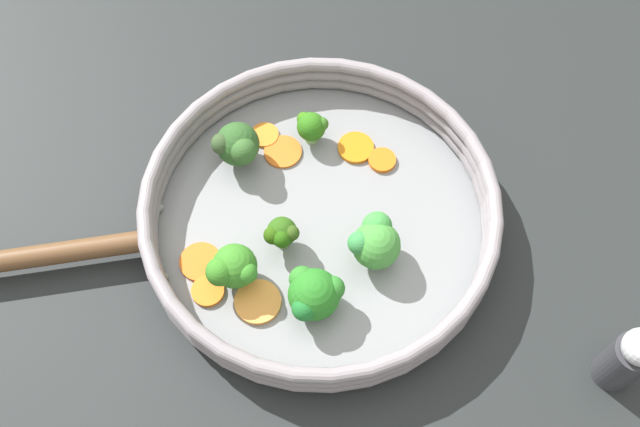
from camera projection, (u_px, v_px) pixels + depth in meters
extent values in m
plane|color=black|center=(320.00, 227.00, 0.75)|extent=(4.00, 4.00, 0.00)
cylinder|color=gray|center=(320.00, 224.00, 0.74)|extent=(0.33, 0.33, 0.01)
torus|color=gray|center=(320.00, 217.00, 0.73)|extent=(0.34, 0.34, 0.01)
torus|color=gray|center=(320.00, 210.00, 0.71)|extent=(0.34, 0.34, 0.01)
torus|color=gray|center=(320.00, 203.00, 0.70)|extent=(0.34, 0.34, 0.01)
cylinder|color=brown|center=(52.00, 254.00, 0.70)|extent=(0.07, 0.18, 0.02)
sphere|color=gray|center=(159.00, 207.00, 0.73)|extent=(0.01, 0.01, 0.01)
sphere|color=gray|center=(164.00, 277.00, 0.70)|extent=(0.01, 0.01, 0.01)
cylinder|color=orange|center=(382.00, 160.00, 0.76)|extent=(0.04, 0.04, 0.00)
cylinder|color=#EB943E|center=(258.00, 302.00, 0.69)|extent=(0.06, 0.06, 0.01)
cylinder|color=orange|center=(264.00, 135.00, 0.78)|extent=(0.04, 0.04, 0.00)
cylinder|color=orange|center=(201.00, 262.00, 0.71)|extent=(0.05, 0.05, 0.00)
cylinder|color=orange|center=(283.00, 152.00, 0.77)|extent=(0.05, 0.05, 0.00)
cylinder|color=orange|center=(208.00, 291.00, 0.70)|extent=(0.04, 0.04, 0.00)
cylinder|color=orange|center=(356.00, 148.00, 0.77)|extent=(0.05, 0.05, 0.00)
cylinder|color=#87A66E|center=(314.00, 302.00, 0.69)|extent=(0.02, 0.02, 0.01)
sphere|color=#236E1E|center=(314.00, 294.00, 0.67)|extent=(0.05, 0.05, 0.05)
sphere|color=#1B6727|center=(305.00, 308.00, 0.66)|extent=(0.02, 0.02, 0.02)
sphere|color=#2A7526|center=(332.00, 288.00, 0.67)|extent=(0.02, 0.02, 0.02)
sphere|color=#2A7223|center=(302.00, 279.00, 0.67)|extent=(0.02, 0.02, 0.02)
cylinder|color=#85AB65|center=(375.00, 255.00, 0.71)|extent=(0.01, 0.01, 0.02)
sphere|color=#3D8634|center=(376.00, 245.00, 0.69)|extent=(0.05, 0.05, 0.05)
sphere|color=#33803E|center=(360.00, 243.00, 0.68)|extent=(0.02, 0.02, 0.02)
sphere|color=#388839|center=(377.00, 227.00, 0.69)|extent=(0.03, 0.03, 0.03)
cylinder|color=#7FB75D|center=(237.00, 275.00, 0.70)|extent=(0.01, 0.01, 0.02)
sphere|color=#337721|center=(235.00, 266.00, 0.68)|extent=(0.04, 0.04, 0.04)
sphere|color=#31741E|center=(220.00, 272.00, 0.67)|extent=(0.03, 0.03, 0.03)
sphere|color=#307B27|center=(221.00, 273.00, 0.67)|extent=(0.02, 0.02, 0.02)
sphere|color=#337B23|center=(246.00, 273.00, 0.67)|extent=(0.02, 0.02, 0.02)
cylinder|color=#87AE62|center=(311.00, 135.00, 0.77)|extent=(0.01, 0.01, 0.02)
sphere|color=#296614|center=(311.00, 127.00, 0.76)|extent=(0.03, 0.03, 0.03)
sphere|color=#306B13|center=(304.00, 119.00, 0.76)|extent=(0.02, 0.02, 0.02)
sphere|color=#33681D|center=(321.00, 124.00, 0.75)|extent=(0.01, 0.01, 0.01)
cylinder|color=#789C50|center=(283.00, 239.00, 0.71)|extent=(0.01, 0.01, 0.02)
sphere|color=#285313|center=(282.00, 232.00, 0.70)|extent=(0.03, 0.03, 0.03)
sphere|color=#214F0C|center=(282.00, 239.00, 0.69)|extent=(0.02, 0.02, 0.02)
sphere|color=#264B0B|center=(273.00, 235.00, 0.69)|extent=(0.02, 0.02, 0.02)
sphere|color=#2F4B15|center=(291.00, 233.00, 0.69)|extent=(0.02, 0.02, 0.02)
cylinder|color=#89AA66|center=(240.00, 155.00, 0.76)|extent=(0.01, 0.01, 0.02)
sphere|color=#285021|center=(238.00, 144.00, 0.74)|extent=(0.04, 0.04, 0.04)
sphere|color=#2F5725|center=(244.00, 151.00, 0.73)|extent=(0.03, 0.03, 0.03)
sphere|color=#2F4624|center=(222.00, 144.00, 0.73)|extent=(0.02, 0.02, 0.02)
cylinder|color=#333338|center=(623.00, 362.00, 0.65)|extent=(0.04, 0.04, 0.07)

